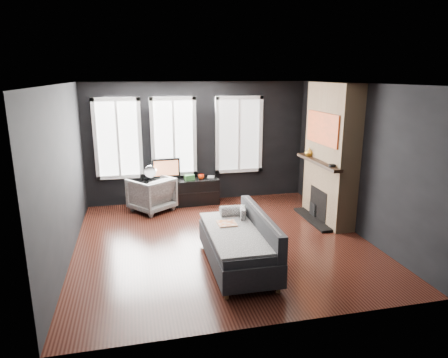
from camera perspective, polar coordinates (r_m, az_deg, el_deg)
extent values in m
plane|color=black|center=(7.11, -0.25, -8.87)|extent=(5.00, 5.00, 0.00)
plane|color=white|center=(6.52, -0.27, 13.46)|extent=(5.00, 5.00, 0.00)
cube|color=black|center=(9.09, -3.74, 5.22)|extent=(5.00, 0.02, 2.70)
cube|color=black|center=(6.62, -21.89, 0.60)|extent=(0.02, 5.00, 2.70)
cube|color=black|center=(7.62, 18.43, 2.65)|extent=(0.02, 5.00, 2.70)
cube|color=gray|center=(6.54, 2.64, -5.37)|extent=(0.12, 0.31, 0.30)
imported|color=white|center=(8.66, -10.33, -1.89)|extent=(1.07, 1.06, 0.81)
imported|color=#F6380B|center=(8.94, -3.29, 0.42)|extent=(0.15, 0.13, 0.13)
imported|color=tan|center=(9.08, -2.38, 0.92)|extent=(0.16, 0.06, 0.21)
cube|color=#357434|center=(8.88, -4.97, 0.24)|extent=(0.24, 0.17, 0.12)
imported|color=gold|center=(8.32, 12.04, 3.79)|extent=(0.22, 0.23, 0.17)
cylinder|color=black|center=(7.46, 15.21, 1.87)|extent=(0.13, 0.13, 0.04)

